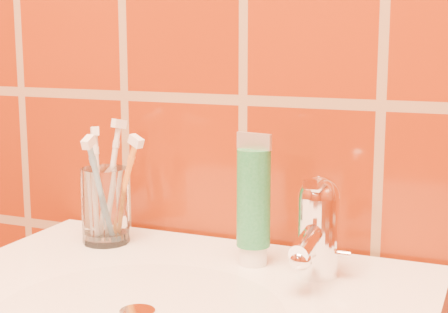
% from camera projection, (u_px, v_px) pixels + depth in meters
% --- Properties ---
extents(glass_tumbler, '(0.07, 0.07, 0.10)m').
position_uv_depth(glass_tumbler, '(105.00, 206.00, 0.92)').
color(glass_tumbler, white).
rests_on(glass_tumbler, pedestal_sink).
extents(toothpaste_tube, '(0.05, 0.04, 0.16)m').
position_uv_depth(toothpaste_tube, '(254.00, 204.00, 0.83)').
color(toothpaste_tube, white).
rests_on(toothpaste_tube, pedestal_sink).
extents(faucet, '(0.05, 0.11, 0.12)m').
position_uv_depth(faucet, '(317.00, 224.00, 0.79)').
color(faucet, white).
rests_on(faucet, pedestal_sink).
extents(toothbrush_0, '(0.11, 0.10, 0.16)m').
position_uv_depth(toothbrush_0, '(123.00, 190.00, 0.91)').
color(toothbrush_0, orange).
rests_on(toothbrush_0, glass_tumbler).
extents(toothbrush_1, '(0.07, 0.10, 0.18)m').
position_uv_depth(toothbrush_1, '(111.00, 180.00, 0.93)').
color(toothbrush_1, white).
rests_on(toothbrush_1, glass_tumbler).
extents(toothbrush_2, '(0.04, 0.13, 0.18)m').
position_uv_depth(toothbrush_2, '(101.00, 192.00, 0.89)').
color(toothbrush_2, '#699ABB').
rests_on(toothbrush_2, glass_tumbler).
extents(toothbrush_3, '(0.08, 0.08, 0.17)m').
position_uv_depth(toothbrush_3, '(97.00, 185.00, 0.93)').
color(toothbrush_3, white).
rests_on(toothbrush_3, glass_tumbler).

